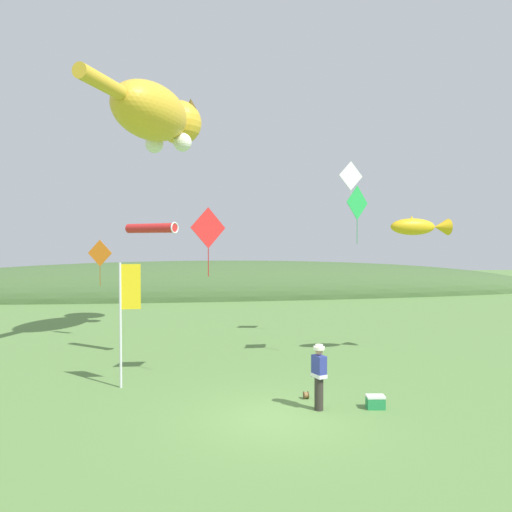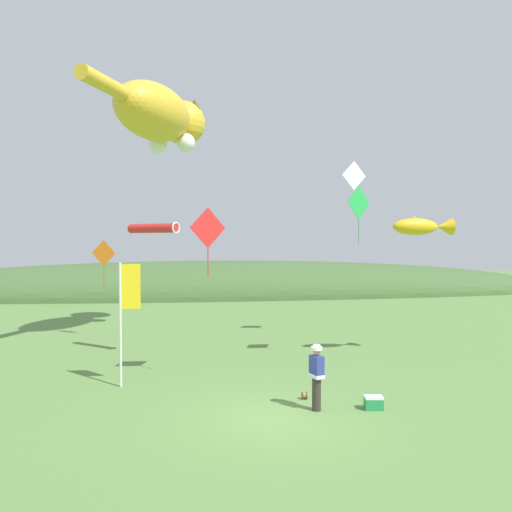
{
  "view_description": "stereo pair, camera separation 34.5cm",
  "coord_description": "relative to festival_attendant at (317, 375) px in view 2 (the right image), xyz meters",
  "views": [
    {
      "loc": [
        -2.41,
        -12.41,
        4.54
      ],
      "look_at": [
        0.0,
        4.0,
        4.06
      ],
      "focal_mm": 35.0,
      "sensor_mm": 36.0,
      "label": 1
    },
    {
      "loc": [
        -2.07,
        -12.45,
        4.54
      ],
      "look_at": [
        0.0,
        4.0,
        4.06
      ],
      "focal_mm": 35.0,
      "sensor_mm": 36.0,
      "label": 2
    }
  ],
  "objects": [
    {
      "name": "festival_banner_pole",
      "position": [
        -5.37,
        2.9,
        1.59
      ],
      "size": [
        0.66,
        0.08,
        3.89
      ],
      "color": "silver",
      "rests_on": "ground"
    },
    {
      "name": "kite_spool",
      "position": [
        -0.11,
        0.99,
        -0.85
      ],
      "size": [
        0.14,
        0.21,
        0.21
      ],
      "color": "olive",
      "rests_on": "ground"
    },
    {
      "name": "kite_diamond_orange",
      "position": [
        -7.37,
        10.71,
        3.03
      ],
      "size": [
        1.14,
        0.47,
        2.13
      ],
      "color": "orange"
    },
    {
      "name": "festival_attendant",
      "position": [
        0.0,
        0.0,
        0.0
      ],
      "size": [
        0.39,
        0.48,
        1.77
      ],
      "color": "#332D28",
      "rests_on": "ground"
    },
    {
      "name": "ground_plane",
      "position": [
        -1.2,
        -0.49,
        -0.95
      ],
      "size": [
        120.0,
        120.0,
        0.0
      ],
      "primitive_type": "plane",
      "color": "#5B8442"
    },
    {
      "name": "distant_hill_ridge",
      "position": [
        -1.2,
        29.36,
        -0.95
      ],
      "size": [
        62.24,
        10.16,
        5.82
      ],
      "color": "#426033",
      "rests_on": "ground"
    },
    {
      "name": "kite_diamond_red",
      "position": [
        -2.8,
        3.01,
        4.0
      ],
      "size": [
        1.14,
        0.67,
        2.21
      ],
      "color": "red"
    },
    {
      "name": "kite_giant_cat",
      "position": [
        -4.72,
        10.42,
        9.32
      ],
      "size": [
        4.72,
        8.9,
        2.88
      ],
      "color": "gold"
    },
    {
      "name": "kite_fish_windsock",
      "position": [
        5.41,
        5.2,
        4.16
      ],
      "size": [
        2.46,
        0.82,
        0.75
      ],
      "color": "gold"
    },
    {
      "name": "kite_diamond_white",
      "position": [
        3.95,
        8.92,
        6.55
      ],
      "size": [
        1.25,
        0.44,
        2.21
      ],
      "color": "white"
    },
    {
      "name": "kite_diamond_green",
      "position": [
        2.81,
        4.9,
        5.01
      ],
      "size": [
        1.07,
        0.73,
        2.18
      ],
      "color": "green"
    },
    {
      "name": "kite_tube_streamer",
      "position": [
        -4.77,
        6.45,
        4.09
      ],
      "size": [
        2.08,
        1.75,
        0.44
      ],
      "color": "red"
    },
    {
      "name": "picnic_cooler",
      "position": [
        1.55,
        -0.11,
        -0.77
      ],
      "size": [
        0.53,
        0.39,
        0.36
      ],
      "color": "#268C4C",
      "rests_on": "ground"
    }
  ]
}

